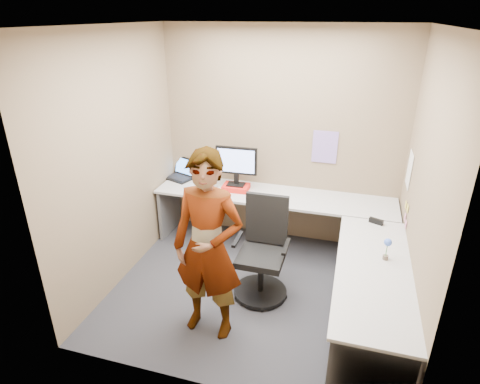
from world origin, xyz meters
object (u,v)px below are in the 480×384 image
(office_chair, at_px, (262,257))
(person, at_px, (208,248))
(desk, at_px, (301,232))
(monitor, at_px, (236,163))

(office_chair, distance_m, person, 0.88)
(desk, distance_m, monitor, 1.22)
(desk, relative_size, office_chair, 2.77)
(office_chair, bearing_deg, desk, 47.41)
(person, bearing_deg, desk, 60.20)
(office_chair, bearing_deg, monitor, 120.57)
(desk, bearing_deg, person, -123.37)
(desk, relative_size, person, 1.66)
(desk, bearing_deg, monitor, 146.24)
(desk, height_order, office_chair, office_chair)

